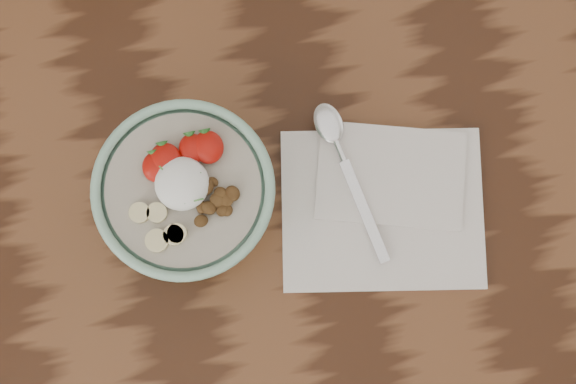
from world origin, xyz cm
name	(u,v)px	position (x,y,z in cm)	size (l,w,h in cm)	color
table	(320,212)	(0.00, 0.00, 65.70)	(160.00, 90.00, 75.00)	#32190C
breakfast_bowl	(187,194)	(-15.15, 3.31, 81.77)	(19.82, 19.82, 13.41)	#89B89F
napkin	(384,202)	(6.99, -1.65, 75.62)	(27.25, 23.82, 1.47)	silver
spoon	(337,145)	(2.99, 6.09, 76.92)	(5.53, 20.45, 1.07)	silver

